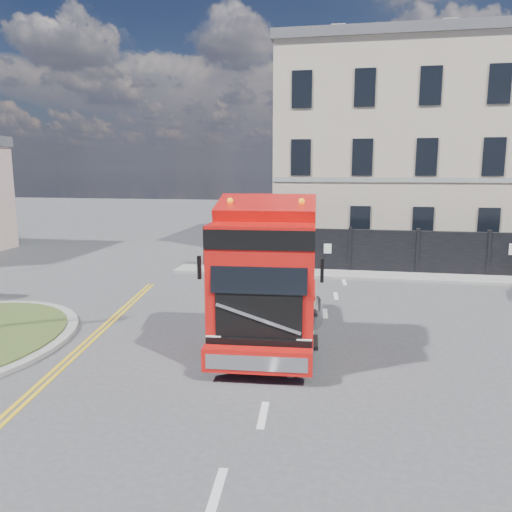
# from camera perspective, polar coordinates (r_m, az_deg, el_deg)

# --- Properties ---
(ground) EXTENTS (120.00, 120.00, 0.00)m
(ground) POSITION_cam_1_polar(r_m,az_deg,el_deg) (15.42, -4.69, -8.04)
(ground) COLOR #424244
(ground) RESTS_ON ground
(hoarding_fence) EXTENTS (18.80, 0.25, 2.00)m
(hoarding_fence) POSITION_cam_1_polar(r_m,az_deg,el_deg) (23.59, 16.85, 0.39)
(hoarding_fence) COLOR black
(hoarding_fence) RESTS_ON ground
(georgian_building) EXTENTS (12.30, 10.30, 12.80)m
(georgian_building) POSITION_cam_1_polar(r_m,az_deg,el_deg) (30.72, 14.76, 11.56)
(georgian_building) COLOR #C0B298
(georgian_building) RESTS_ON ground
(pavement_far) EXTENTS (20.00, 1.60, 0.12)m
(pavement_far) POSITION_cam_1_polar(r_m,az_deg,el_deg) (22.83, 15.60, -2.27)
(pavement_far) COLOR gray
(pavement_far) RESTS_ON ground
(truck) EXTENTS (2.87, 6.73, 3.95)m
(truck) POSITION_cam_1_polar(r_m,az_deg,el_deg) (13.07, 1.23, -3.26)
(truck) COLOR black
(truck) RESTS_ON ground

